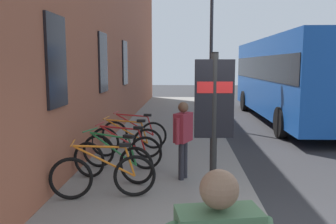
% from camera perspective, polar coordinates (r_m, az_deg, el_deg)
% --- Properties ---
extents(ground, '(60.00, 60.00, 0.00)m').
position_cam_1_polar(ground, '(10.57, 15.05, -5.39)').
color(ground, '#2D2D30').
extents(sidewalk_pavement, '(24.00, 3.50, 0.12)m').
position_cam_1_polar(sidewalk_pavement, '(12.28, 0.39, -3.02)').
color(sidewalk_pavement, gray).
rests_on(sidewalk_pavement, ground).
extents(station_facade, '(22.00, 0.65, 8.86)m').
position_cam_1_polar(station_facade, '(13.46, -8.54, 16.52)').
color(station_facade, '#9E563D').
rests_on(station_facade, ground).
extents(bicycle_under_window, '(0.51, 1.75, 0.97)m').
position_cam_1_polar(bicycle_under_window, '(6.07, -10.36, -10.06)').
color(bicycle_under_window, black).
rests_on(bicycle_under_window, sidewalk_pavement).
extents(bicycle_leaning_wall, '(0.71, 1.69, 0.97)m').
position_cam_1_polar(bicycle_leaning_wall, '(6.91, -9.00, -7.84)').
color(bicycle_leaning_wall, black).
rests_on(bicycle_leaning_wall, sidewalk_pavement).
extents(bicycle_end_of_row, '(0.48, 1.77, 0.97)m').
position_cam_1_polar(bicycle_end_of_row, '(7.69, -7.43, -6.20)').
color(bicycle_end_of_row, black).
rests_on(bicycle_end_of_row, sidewalk_pavement).
extents(bicycle_mid_rack, '(0.48, 1.77, 0.97)m').
position_cam_1_polar(bicycle_mid_rack, '(8.56, -6.74, -4.75)').
color(bicycle_mid_rack, black).
rests_on(bicycle_mid_rack, sidewalk_pavement).
extents(bicycle_by_door, '(0.48, 1.77, 0.97)m').
position_cam_1_polar(bicycle_by_door, '(9.48, -5.48, -3.51)').
color(bicycle_by_door, black).
rests_on(bicycle_by_door, sidewalk_pavement).
extents(transit_info_sign, '(0.11, 0.55, 2.40)m').
position_cam_1_polar(transit_info_sign, '(5.00, 7.46, 0.38)').
color(transit_info_sign, black).
rests_on(transit_info_sign, sidewalk_pavement).
extents(city_bus, '(10.52, 2.71, 3.35)m').
position_cam_1_polar(city_bus, '(15.28, 19.01, 5.69)').
color(city_bus, '#1951B2').
rests_on(city_bus, ground).
extents(pedestrian_crossing_street, '(0.53, 0.38, 1.52)m').
position_cam_1_polar(pedestrian_crossing_street, '(6.83, 2.47, -3.31)').
color(pedestrian_crossing_street, '#26262D').
rests_on(pedestrian_crossing_street, sidewalk_pavement).
extents(street_lamp, '(0.28, 0.28, 5.60)m').
position_cam_1_polar(street_lamp, '(13.25, 7.03, 12.25)').
color(street_lamp, '#333338').
rests_on(street_lamp, sidewalk_pavement).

